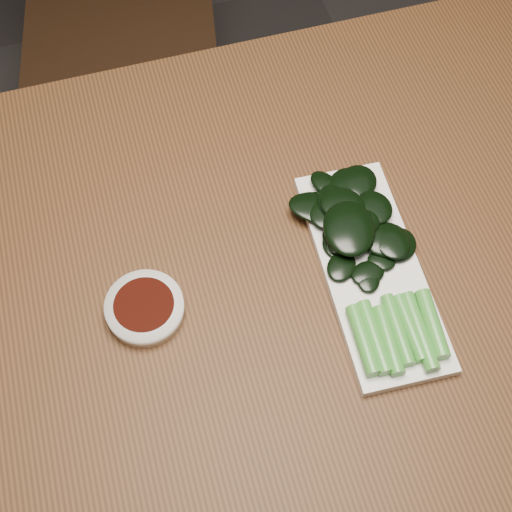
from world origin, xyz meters
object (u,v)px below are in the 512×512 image
object	(u,v)px
table	(275,296)
serving_plate	(371,270)
chair_far	(116,0)
gai_lan	(365,248)
sauce_bowl	(145,308)

from	to	relation	value
table	serving_plate	world-z (taller)	serving_plate
chair_far	gai_lan	xyz separation A→B (m)	(0.20, -0.87, 0.29)
table	chair_far	distance (m)	0.88
table	serving_plate	size ratio (longest dim) A/B	4.45
table	serving_plate	distance (m)	0.14
gai_lan	sauce_bowl	bearing A→B (deg)	179.51
chair_far	gai_lan	world-z (taller)	chair_far
sauce_bowl	gai_lan	distance (m)	0.28
chair_far	serving_plate	distance (m)	0.95
table	sauce_bowl	xyz separation A→B (m)	(-0.17, -0.01, 0.08)
table	chair_far	bearing A→B (deg)	95.95
sauce_bowl	gai_lan	xyz separation A→B (m)	(0.28, -0.00, 0.01)
serving_plate	gai_lan	bearing A→B (deg)	97.90
sauce_bowl	serving_plate	size ratio (longest dim) A/B	0.30
table	gai_lan	distance (m)	0.15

